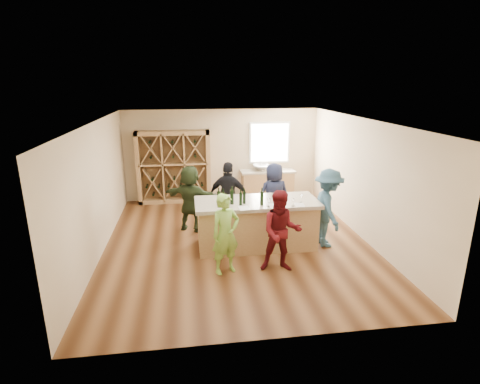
{
  "coord_description": "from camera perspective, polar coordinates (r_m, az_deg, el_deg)",
  "views": [
    {
      "loc": [
        -1.06,
        -8.01,
        3.63
      ],
      "look_at": [
        0.1,
        0.2,
        1.15
      ],
      "focal_mm": 28.0,
      "sensor_mm": 36.0,
      "label": 1
    }
  ],
  "objects": [
    {
      "name": "wine_glass_e",
      "position": [
        8.24,
        9.3,
        -0.9
      ],
      "size": [
        0.08,
        0.08,
        0.2
      ],
      "primitive_type": "cone",
      "rotation": [
        0.0,
        0.0,
        0.11
      ],
      "color": "white",
      "rests_on": "tasting_counter_top"
    },
    {
      "name": "ceiling",
      "position": [
        8.12,
        -0.51,
        11.13
      ],
      "size": [
        6.0,
        7.0,
        0.1
      ],
      "primitive_type": "cube",
      "color": "white",
      "rests_on": "ground"
    },
    {
      "name": "wine_bottle_c",
      "position": [
        7.99,
        -1.24,
        -0.77
      ],
      "size": [
        0.09,
        0.09,
        0.32
      ],
      "primitive_type": "cylinder",
      "rotation": [
        0.0,
        0.0,
        0.22
      ],
      "color": "black",
      "rests_on": "tasting_counter_top"
    },
    {
      "name": "back_counter_top",
      "position": [
        11.8,
        4.23,
        3.17
      ],
      "size": [
        1.7,
        0.62,
        0.06
      ],
      "primitive_type": "cube",
      "color": "#A79C89",
      "rests_on": "back_counter_base"
    },
    {
      "name": "wall_back",
      "position": [
        11.82,
        -2.76,
        5.75
      ],
      "size": [
        6.0,
        0.1,
        2.8
      ],
      "primitive_type": "cube",
      "color": "beige",
      "rests_on": "ground"
    },
    {
      "name": "wine_glass_d",
      "position": [
        8.18,
        6.25,
        -0.93
      ],
      "size": [
        0.09,
        0.09,
        0.19
      ],
      "primitive_type": "cone",
      "rotation": [
        0.0,
        0.0,
        0.42
      ],
      "color": "white",
      "rests_on": "tasting_counter_top"
    },
    {
      "name": "wall_front",
      "position": [
        5.1,
        4.83,
        -9.33
      ],
      "size": [
        6.0,
        0.1,
        2.8
      ],
      "primitive_type": "cube",
      "color": "beige",
      "rests_on": "ground"
    },
    {
      "name": "wall_left",
      "position": [
        8.55,
        -21.19,
        0.38
      ],
      "size": [
        0.1,
        7.0,
        2.8
      ],
      "primitive_type": "cube",
      "color": "beige",
      "rests_on": "ground"
    },
    {
      "name": "wine_bottle_d",
      "position": [
        7.93,
        0.11,
        -1.07
      ],
      "size": [
        0.08,
        0.08,
        0.27
      ],
      "primitive_type": "cylinder",
      "rotation": [
        0.0,
        0.0,
        0.21
      ],
      "color": "black",
      "rests_on": "tasting_counter_top"
    },
    {
      "name": "person_far_left",
      "position": [
        9.33,
        -7.54,
        -0.97
      ],
      "size": [
        1.62,
        1.21,
        1.66
      ],
      "primitive_type": "imported",
      "rotation": [
        0.0,
        0.0,
        2.65
      ],
      "color": "#263319",
      "rests_on": "floor"
    },
    {
      "name": "floor",
      "position": [
        8.88,
        -0.46,
        -7.83
      ],
      "size": [
        6.0,
        7.0,
        0.1
      ],
      "primitive_type": "cube",
      "color": "brown",
      "rests_on": "ground"
    },
    {
      "name": "back_counter_base",
      "position": [
        11.92,
        4.18,
        1.02
      ],
      "size": [
        1.6,
        0.58,
        0.86
      ],
      "primitive_type": "cube",
      "color": "#AC8452",
      "rests_on": "floor"
    },
    {
      "name": "sink",
      "position": [
        11.73,
        3.29,
        3.73
      ],
      "size": [
        0.54,
        0.54,
        0.19
      ],
      "primitive_type": "imported",
      "color": "silver",
      "rests_on": "back_counter_top"
    },
    {
      "name": "wine_glass_b",
      "position": [
        7.86,
        4.4,
        -1.67
      ],
      "size": [
        0.08,
        0.08,
        0.17
      ],
      "primitive_type": "cone",
      "rotation": [
        0.0,
        0.0,
        -0.27
      ],
      "color": "white",
      "rests_on": "tasting_counter_top"
    },
    {
      "name": "person_far_right",
      "position": [
        9.52,
        5.18,
        -0.52
      ],
      "size": [
        0.89,
        0.66,
        1.66
      ],
      "primitive_type": "imported",
      "rotation": [
        0.0,
        0.0,
        3.31
      ],
      "color": "#191E38",
      "rests_on": "floor"
    },
    {
      "name": "tasting_menu_c",
      "position": [
        8.09,
        9.04,
        -1.93
      ],
      "size": [
        0.24,
        0.3,
        0.0
      ],
      "primitive_type": "cube",
      "rotation": [
        0.0,
        0.0,
        -0.12
      ],
      "color": "white",
      "rests_on": "tasting_counter_top"
    },
    {
      "name": "wall_right",
      "position": [
        9.28,
        18.55,
        1.86
      ],
      "size": [
        0.1,
        7.0,
        2.8
      ],
      "primitive_type": "cube",
      "color": "beige",
      "rests_on": "ground"
    },
    {
      "name": "wine_bottle_a",
      "position": [
        7.93,
        -3.24,
        -0.98
      ],
      "size": [
        0.1,
        0.1,
        0.31
      ],
      "primitive_type": "cylinder",
      "rotation": [
        0.0,
        0.0,
        -0.32
      ],
      "color": "black",
      "rests_on": "tasting_counter_top"
    },
    {
      "name": "wine_rack",
      "position": [
        11.57,
        -10.03,
        3.76
      ],
      "size": [
        2.2,
        0.45,
        2.2
      ],
      "primitive_type": "cube",
      "color": "#AC8452",
      "rests_on": "floor"
    },
    {
      "name": "person_server",
      "position": [
        8.6,
        13.25,
        -2.39
      ],
      "size": [
        0.6,
        1.18,
        1.78
      ],
      "primitive_type": "imported",
      "rotation": [
        0.0,
        0.0,
        1.51
      ],
      "color": "#335972",
      "rests_on": "floor"
    },
    {
      "name": "wine_bottle_e",
      "position": [
        8.04,
        0.66,
        -0.87
      ],
      "size": [
        0.08,
        0.08,
        0.26
      ],
      "primitive_type": "cylinder",
      "rotation": [
        0.0,
        0.0,
        -0.23
      ],
      "color": "black",
      "rests_on": "tasting_counter_top"
    },
    {
      "name": "person_far_mid",
      "position": [
        9.24,
        -1.72,
        -0.73
      ],
      "size": [
        1.14,
        0.84,
        1.74
      ],
      "primitive_type": "imported",
      "rotation": [
        0.0,
        0.0,
        2.79
      ],
      "color": "black",
      "rests_on": "floor"
    },
    {
      "name": "person_near_right",
      "position": [
        7.32,
        6.31,
        -6.02
      ],
      "size": [
        0.85,
        0.55,
        1.64
      ],
      "primitive_type": "imported",
      "rotation": [
        0.0,
        0.0,
        -0.15
      ],
      "color": "#590F14",
      "rests_on": "floor"
    },
    {
      "name": "window_pane",
      "position": [
        11.88,
        4.55,
        7.48
      ],
      "size": [
        1.18,
        0.01,
        1.18
      ],
      "primitive_type": "cube",
      "color": "white",
      "rests_on": "wall_back"
    },
    {
      "name": "tasting_counter_base",
      "position": [
        8.46,
        2.52,
        -5.09
      ],
      "size": [
        2.6,
        1.0,
        1.0
      ],
      "primitive_type": "cube",
      "color": "#AC8452",
      "rests_on": "floor"
    },
    {
      "name": "window_frame",
      "position": [
        11.91,
        4.52,
        7.51
      ],
      "size": [
        1.3,
        0.06,
        1.3
      ],
      "primitive_type": "cube",
      "color": "white",
      "rests_on": "wall_back"
    },
    {
      "name": "tasting_menu_b",
      "position": [
        7.96,
        5.28,
        -2.11
      ],
      "size": [
        0.24,
        0.32,
        0.0
      ],
      "primitive_type": "cube",
      "rotation": [
        0.0,
        0.0,
        0.03
      ],
      "color": "white",
      "rests_on": "tasting_counter_top"
    },
    {
      "name": "wine_bottle_f",
      "position": [
        7.95,
        3.33,
        -0.96
      ],
      "size": [
        0.07,
        0.07,
        0.3
      ],
      "primitive_type": "cylinder",
      "color": "black",
      "rests_on": "tasting_counter_top"
    },
    {
      "name": "wine_glass_c",
      "position": [
        7.95,
        8.06,
        -1.57
      ],
      "size": [
        0.08,
        0.08,
        0.17
      ],
      "primitive_type": "cone",
      "rotation": [
        0.0,
        0.0,
        -0.2
      ],
      "color": "white",
      "rests_on": "tasting_counter_top"
    },
    {
      "name": "wine_bottle_b",
      "position": [
        7.93,
        -2.54,
        -1.06
      ],
      "size": [
        0.09,
        0.09,
        0.28
      ],
      "primitive_type": "cylinder",
      "rotation": [
        0.0,
        0.0,
        -0.38
      ],
      "color": "black",
      "rests_on": "tasting_counter_top"
    },
    {
      "name": "faucet",
      "position": [
        11.89,
        3.12,
        4.19
      ],
      "size": [
        0.02,
        0.02,
        0.3
      ],
      "primitive_type": "cylinder",
      "color": "silver",
      "rests_on": "back_counter_top"
    },
    {
      "name": "person_near_left",
      "position": [
        7.23,
        -2.22,
        -6.41
      ],
      "size": [
        0.7,
        0.62,
        1.6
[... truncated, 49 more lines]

